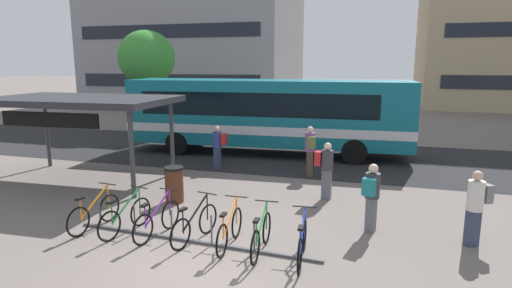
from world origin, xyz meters
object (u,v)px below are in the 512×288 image
at_px(transit_shelter, 80,103).
at_px(parked_bicycle_blue_6, 302,244).
at_px(city_bus, 269,113).
at_px(parked_bicycle_green_1, 126,217).
at_px(commuter_teal_pack_5, 372,193).
at_px(trash_bin, 174,184).
at_px(commuter_red_pack_0, 218,144).
at_px(commuter_grey_pack_1, 476,203).
at_px(parked_bicycle_black_3, 195,225).
at_px(street_tree_0, 147,58).
at_px(parked_bicycle_green_5, 261,236).
at_px(parked_bicycle_orange_4, 230,230).
at_px(parked_bicycle_purple_2, 157,220).
at_px(commuter_olive_pack_3, 310,148).
at_px(parked_bicycle_orange_0, 94,213).
at_px(commuter_red_pack_4, 326,167).

bearing_deg(transit_shelter, parked_bicycle_blue_6, -27.59).
distance_m(city_bus, parked_bicycle_green_1, 9.52).
distance_m(commuter_teal_pack_5, trash_bin, 5.47).
bearing_deg(commuter_red_pack_0, commuter_grey_pack_1, 142.73).
bearing_deg(parked_bicycle_blue_6, parked_bicycle_black_3, 78.49).
bearing_deg(parked_bicycle_blue_6, parked_bicycle_green_1, 81.53).
bearing_deg(commuter_red_pack_0, city_bus, -116.41).
xyz_separation_m(parked_bicycle_blue_6, transit_shelter, (-8.11, 3.79, 2.25)).
bearing_deg(street_tree_0, parked_bicycle_blue_6, -50.36).
xyz_separation_m(city_bus, parked_bicycle_green_5, (2.35, -9.50, -1.39)).
height_order(parked_bicycle_orange_4, commuter_grey_pack_1, commuter_grey_pack_1).
relative_size(parked_bicycle_green_1, parked_bicycle_orange_4, 0.99).
relative_size(parked_bicycle_black_3, parked_bicycle_green_5, 0.98).
relative_size(parked_bicycle_purple_2, commuter_teal_pack_5, 1.05).
height_order(commuter_red_pack_0, trash_bin, commuter_red_pack_0).
distance_m(parked_bicycle_green_1, parked_bicycle_blue_6, 4.20).
xyz_separation_m(parked_bicycle_purple_2, parked_bicycle_green_5, (2.51, -0.16, 0.00)).
height_order(parked_bicycle_blue_6, transit_shelter, transit_shelter).
bearing_deg(parked_bicycle_orange_4, trash_bin, 45.16).
distance_m(parked_bicycle_orange_4, parked_bicycle_blue_6, 1.63).
height_order(parked_bicycle_green_1, street_tree_0, street_tree_0).
bearing_deg(parked_bicycle_blue_6, parked_bicycle_green_5, 76.83).
height_order(commuter_red_pack_0, commuter_grey_pack_1, commuter_grey_pack_1).
xyz_separation_m(commuter_red_pack_0, commuter_teal_pack_5, (5.63, -4.61, 0.02)).
bearing_deg(parked_bicycle_blue_6, transit_shelter, 59.93).
relative_size(city_bus, commuter_teal_pack_5, 7.42).
height_order(parked_bicycle_purple_2, parked_bicycle_blue_6, same).
distance_m(parked_bicycle_orange_4, commuter_red_pack_0, 6.91).
bearing_deg(parked_bicycle_black_3, trash_bin, 47.79).
distance_m(transit_shelter, commuter_olive_pack_3, 7.84).
xyz_separation_m(parked_bicycle_orange_0, commuter_red_pack_0, (0.70, 6.28, 0.54)).
bearing_deg(parked_bicycle_blue_6, commuter_red_pack_0, 28.66).
relative_size(parked_bicycle_green_1, parked_bicycle_black_3, 1.01).
distance_m(parked_bicycle_blue_6, commuter_grey_pack_1, 3.93).
relative_size(parked_bicycle_green_5, transit_shelter, 0.28).
height_order(city_bus, commuter_red_pack_0, city_bus).
relative_size(commuter_red_pack_0, commuter_olive_pack_3, 0.91).
bearing_deg(transit_shelter, parked_bicycle_orange_0, -51.63).
height_order(parked_bicycle_black_3, parked_bicycle_orange_4, same).
bearing_deg(parked_bicycle_orange_0, parked_bicycle_orange_4, -84.93).
relative_size(parked_bicycle_black_3, transit_shelter, 0.28).
relative_size(parked_bicycle_black_3, commuter_red_pack_4, 1.01).
height_order(parked_bicycle_green_1, parked_bicycle_green_5, same).
bearing_deg(commuter_red_pack_0, street_tree_0, -52.05).
xyz_separation_m(parked_bicycle_orange_4, commuter_red_pack_4, (1.56, 3.82, 0.59)).
bearing_deg(parked_bicycle_black_3, transit_shelter, 69.71).
bearing_deg(parked_bicycle_purple_2, parked_bicycle_green_5, -86.44).
xyz_separation_m(parked_bicycle_orange_0, parked_bicycle_black_3, (2.61, 0.00, 0.00)).
bearing_deg(commuter_teal_pack_5, parked_bicycle_green_5, 147.57).
relative_size(parked_bicycle_green_1, commuter_teal_pack_5, 1.04).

